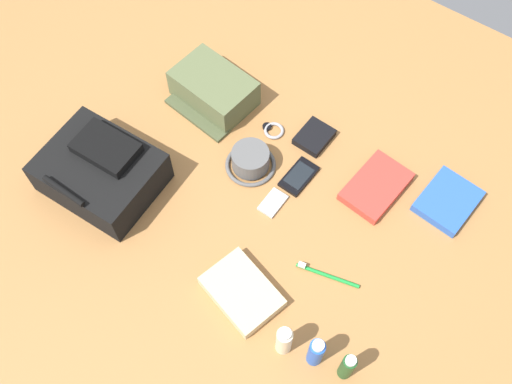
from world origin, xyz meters
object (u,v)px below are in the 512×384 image
object	(u,v)px
toiletry_pouch	(213,90)
travel_guidebook	(376,187)
toothbrush	(324,274)
backpack	(101,171)
paperback_novel	(448,201)
lotion_bottle	(284,340)
cell_phone	(299,176)
media_player	(273,203)
shampoo_bottle	(347,367)
deodorant_spray	(316,352)
wristwatch	(273,130)
folded_towel	(242,292)
bucket_hat	(250,160)
wallet	(314,137)

from	to	relation	value
toiletry_pouch	travel_guidebook	size ratio (longest dim) A/B	1.23
travel_guidebook	toothbrush	bearing A→B (deg)	93.92
backpack	paperback_novel	distance (m)	0.99
backpack	paperback_novel	world-z (taller)	backpack
lotion_bottle	cell_phone	xyz separation A→B (m)	(0.24, -0.44, -0.06)
backpack	travel_guidebook	bearing A→B (deg)	-145.96
cell_phone	backpack	bearing A→B (deg)	37.26
lotion_bottle	travel_guidebook	bearing A→B (deg)	-85.54
toiletry_pouch	toothbrush	world-z (taller)	toiletry_pouch
media_player	travel_guidebook	bearing A→B (deg)	-135.07
shampoo_bottle	cell_phone	distance (m)	0.57
backpack	media_player	world-z (taller)	backpack
deodorant_spray	lotion_bottle	world-z (taller)	deodorant_spray
wristwatch	toiletry_pouch	bearing A→B (deg)	1.94
deodorant_spray	wristwatch	xyz separation A→B (m)	(0.48, -0.51, -0.06)
folded_towel	bucket_hat	bearing A→B (deg)	-57.26
cell_phone	folded_towel	xyz separation A→B (m)	(-0.08, 0.39, 0.01)
toothbrush	wallet	bearing A→B (deg)	-53.58
lotion_bottle	paperback_novel	xyz separation A→B (m)	(-0.15, -0.61, -0.05)
backpack	bucket_hat	xyz separation A→B (m)	(-0.31, -0.29, -0.03)
wallet	cell_phone	bearing A→B (deg)	106.42
media_player	shampoo_bottle	bearing A→B (deg)	145.41
shampoo_bottle	toothbrush	size ratio (longest dim) A/B	0.77
backpack	wristwatch	distance (m)	0.53
toothbrush	folded_towel	bearing A→B (deg)	49.54
shampoo_bottle	cell_phone	world-z (taller)	shampoo_bottle
shampoo_bottle	deodorant_spray	distance (m)	0.08
lotion_bottle	media_player	xyz separation A→B (m)	(0.26, -0.32, -0.06)
media_player	toothbrush	size ratio (longest dim) A/B	0.49
folded_towel	wallet	bearing A→B (deg)	-77.71
lotion_bottle	deodorant_spray	bearing A→B (deg)	-164.67
bucket_hat	paperback_novel	world-z (taller)	bucket_hat
cell_phone	wristwatch	bearing A→B (deg)	-30.14
paperback_novel	media_player	distance (m)	0.50
cell_phone	wristwatch	distance (m)	0.18
toiletry_pouch	paperback_novel	distance (m)	0.78
paperback_novel	bucket_hat	bearing A→B (deg)	23.14
media_player	wristwatch	world-z (taller)	same
lotion_bottle	folded_towel	world-z (taller)	lotion_bottle
shampoo_bottle	travel_guidebook	xyz separation A→B (m)	(0.20, -0.50, -0.05)
deodorant_spray	travel_guidebook	distance (m)	0.53
toiletry_pouch	lotion_bottle	size ratio (longest dim) A/B	1.99
lotion_bottle	folded_towel	distance (m)	0.18
travel_guidebook	media_player	size ratio (longest dim) A/B	2.51
paperback_novel	folded_towel	xyz separation A→B (m)	(0.32, 0.56, 0.01)
shampoo_bottle	travel_guidebook	world-z (taller)	shampoo_bottle
paperback_novel	travel_guidebook	xyz separation A→B (m)	(0.19, 0.08, 0.00)
travel_guidebook	lotion_bottle	bearing A→B (deg)	94.46
folded_towel	travel_guidebook	bearing A→B (deg)	-104.51
paperback_novel	backpack	bearing A→B (deg)	31.64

